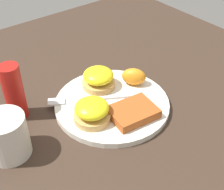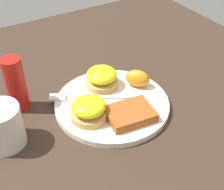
{
  "view_description": "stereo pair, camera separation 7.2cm",
  "coord_description": "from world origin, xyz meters",
  "px_view_note": "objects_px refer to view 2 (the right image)",
  "views": [
    {
      "loc": [
        0.35,
        0.44,
        0.48
      ],
      "look_at": [
        0.0,
        0.0,
        0.03
      ],
      "focal_mm": 50.0,
      "sensor_mm": 36.0,
      "label": 1
    },
    {
      "loc": [
        0.29,
        0.48,
        0.48
      ],
      "look_at": [
        0.0,
        0.0,
        0.03
      ],
      "focal_mm": 50.0,
      "sensor_mm": 36.0,
      "label": 2
    }
  ],
  "objects_px": {
    "condiment_bottle": "(16,85)",
    "sandwich_benedict_left": "(102,78)",
    "cup": "(1,127)",
    "sandwich_benedict_right": "(89,109)",
    "fork": "(84,97)",
    "hashbrown_patty": "(130,114)",
    "orange_wedge": "(137,78)"
  },
  "relations": [
    {
      "from": "condiment_bottle",
      "to": "sandwich_benedict_left",
      "type": "bearing_deg",
      "value": 168.71
    },
    {
      "from": "cup",
      "to": "sandwich_benedict_right",
      "type": "bearing_deg",
      "value": 169.0
    },
    {
      "from": "sandwich_benedict_left",
      "to": "fork",
      "type": "height_order",
      "value": "sandwich_benedict_left"
    },
    {
      "from": "hashbrown_patty",
      "to": "sandwich_benedict_left",
      "type": "bearing_deg",
      "value": -92.22
    },
    {
      "from": "fork",
      "to": "cup",
      "type": "xyz_separation_m",
      "value": [
        0.2,
        0.03,
        0.03
      ]
    },
    {
      "from": "sandwich_benedict_right",
      "to": "orange_wedge",
      "type": "relative_size",
      "value": 1.35
    },
    {
      "from": "sandwich_benedict_left",
      "to": "condiment_bottle",
      "type": "xyz_separation_m",
      "value": [
        0.2,
        -0.04,
        0.03
      ]
    },
    {
      "from": "fork",
      "to": "condiment_bottle",
      "type": "relative_size",
      "value": 1.32
    },
    {
      "from": "fork",
      "to": "condiment_bottle",
      "type": "xyz_separation_m",
      "value": [
        0.14,
        -0.06,
        0.05
      ]
    },
    {
      "from": "hashbrown_patty",
      "to": "orange_wedge",
      "type": "height_order",
      "value": "orange_wedge"
    },
    {
      "from": "hashbrown_patty",
      "to": "fork",
      "type": "bearing_deg",
      "value": -63.46
    },
    {
      "from": "hashbrown_patty",
      "to": "orange_wedge",
      "type": "bearing_deg",
      "value": -132.19
    },
    {
      "from": "sandwich_benedict_left",
      "to": "sandwich_benedict_right",
      "type": "distance_m",
      "value": 0.12
    },
    {
      "from": "sandwich_benedict_left",
      "to": "orange_wedge",
      "type": "bearing_deg",
      "value": 148.39
    },
    {
      "from": "sandwich_benedict_left",
      "to": "condiment_bottle",
      "type": "relative_size",
      "value": 0.61
    },
    {
      "from": "condiment_bottle",
      "to": "sandwich_benedict_right",
      "type": "bearing_deg",
      "value": 131.56
    },
    {
      "from": "fork",
      "to": "cup",
      "type": "bearing_deg",
      "value": 9.29
    },
    {
      "from": "hashbrown_patty",
      "to": "cup",
      "type": "height_order",
      "value": "cup"
    },
    {
      "from": "sandwich_benedict_left",
      "to": "cup",
      "type": "relative_size",
      "value": 0.71
    },
    {
      "from": "sandwich_benedict_right",
      "to": "orange_wedge",
      "type": "distance_m",
      "value": 0.16
    },
    {
      "from": "orange_wedge",
      "to": "cup",
      "type": "distance_m",
      "value": 0.34
    },
    {
      "from": "cup",
      "to": "condiment_bottle",
      "type": "distance_m",
      "value": 0.12
    },
    {
      "from": "sandwich_benedict_right",
      "to": "hashbrown_patty",
      "type": "relative_size",
      "value": 0.8
    },
    {
      "from": "sandwich_benedict_left",
      "to": "hashbrown_patty",
      "type": "distance_m",
      "value": 0.14
    },
    {
      "from": "fork",
      "to": "condiment_bottle",
      "type": "distance_m",
      "value": 0.16
    },
    {
      "from": "hashbrown_patty",
      "to": "cup",
      "type": "relative_size",
      "value": 0.89
    },
    {
      "from": "sandwich_benedict_right",
      "to": "hashbrown_patty",
      "type": "height_order",
      "value": "sandwich_benedict_right"
    },
    {
      "from": "hashbrown_patty",
      "to": "fork",
      "type": "distance_m",
      "value": 0.13
    },
    {
      "from": "sandwich_benedict_left",
      "to": "sandwich_benedict_right",
      "type": "height_order",
      "value": "same"
    },
    {
      "from": "hashbrown_patty",
      "to": "condiment_bottle",
      "type": "relative_size",
      "value": 0.76
    },
    {
      "from": "orange_wedge",
      "to": "condiment_bottle",
      "type": "relative_size",
      "value": 0.45
    },
    {
      "from": "sandwich_benedict_left",
      "to": "hashbrown_patty",
      "type": "height_order",
      "value": "sandwich_benedict_left"
    }
  ]
}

